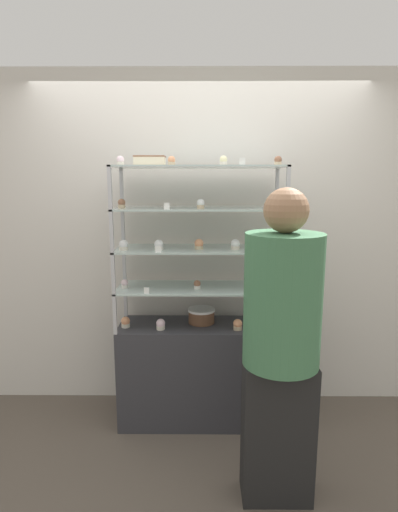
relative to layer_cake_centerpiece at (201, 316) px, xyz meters
name	(u,v)px	position (x,y,z in m)	size (l,w,h in m)	color
ground_plane	(199,418)	(-0.02, -0.04, -0.80)	(20.00, 20.00, 0.00)	brown
back_wall	(199,243)	(-0.02, 0.31, 0.50)	(8.00, 0.05, 2.60)	silver
display_base	(199,372)	(-0.02, -0.04, -0.43)	(1.16, 0.41, 0.75)	#333338
display_riser_lower	(199,290)	(-0.02, -0.04, 0.21)	(1.16, 0.41, 0.28)	#B7B7BC
display_riser_middle	(199,251)	(-0.02, -0.04, 0.49)	(1.16, 0.41, 0.28)	#B7B7BC
display_riser_upper	(199,211)	(-0.02, -0.04, 0.77)	(1.16, 0.41, 0.28)	#B7B7BC
display_riser_top	(199,169)	(-0.02, -0.04, 1.06)	(1.16, 0.41, 0.28)	#B7B7BC
layer_cake_centerpiece	(201,316)	(0.00, 0.00, 0.00)	(0.20, 0.20, 0.11)	brown
sheet_cake_frosted	(150,161)	(-0.36, -0.01, 1.11)	(0.21, 0.13, 0.07)	beige
cupcake_0	(126,322)	(-0.54, -0.10, -0.02)	(0.06, 0.06, 0.08)	beige
cupcake_1	(161,324)	(-0.29, -0.14, -0.02)	(0.06, 0.06, 0.08)	beige
cupcake_2	(238,325)	(0.25, -0.14, -0.02)	(0.06, 0.06, 0.08)	#CCB28C
cupcake_3	(271,323)	(0.49, -0.11, -0.02)	(0.06, 0.06, 0.08)	beige
price_tag_0	(257,331)	(0.38, -0.23, -0.03)	(0.04, 0.00, 0.04)	white
cupcake_4	(125,284)	(-0.54, -0.07, 0.26)	(0.05, 0.05, 0.06)	white
cupcake_5	(197,285)	(-0.03, -0.10, 0.26)	(0.05, 0.05, 0.06)	white
cupcake_6	(274,286)	(0.50, -0.12, 0.26)	(0.05, 0.05, 0.06)	beige
price_tag_1	(147,291)	(-0.37, -0.23, 0.25)	(0.04, 0.00, 0.04)	white
cupcake_7	(124,245)	(-0.53, -0.13, 0.54)	(0.06, 0.06, 0.07)	beige
cupcake_8	(159,245)	(-0.29, -0.13, 0.54)	(0.06, 0.06, 0.07)	white
cupcake_9	(199,244)	(-0.02, -0.08, 0.54)	(0.06, 0.06, 0.07)	#CCB28C
cupcake_10	(235,245)	(0.23, -0.09, 0.54)	(0.06, 0.06, 0.07)	beige
cupcake_11	(273,244)	(0.49, -0.09, 0.54)	(0.06, 0.06, 0.07)	#CCB28C
price_tag_2	(158,249)	(-0.28, -0.23, 0.53)	(0.04, 0.00, 0.04)	white
cupcake_12	(122,204)	(-0.54, -0.08, 0.82)	(0.05, 0.05, 0.06)	#CCB28C
cupcake_13	(201,204)	(-0.01, -0.12, 0.82)	(0.05, 0.05, 0.06)	#CCB28C
cupcake_14	(279,204)	(0.52, -0.11, 0.82)	(0.05, 0.05, 0.06)	#CCB28C
price_tag_3	(167,206)	(-0.23, -0.23, 0.82)	(0.04, 0.00, 0.04)	white
cupcake_15	(120,161)	(-0.54, -0.11, 1.11)	(0.05, 0.05, 0.06)	beige
cupcake_16	(172,161)	(-0.20, -0.10, 1.11)	(0.05, 0.05, 0.06)	#CCB28C
cupcake_17	(223,161)	(0.14, -0.13, 1.11)	(0.05, 0.05, 0.06)	beige
cupcake_18	(278,161)	(0.51, -0.09, 1.11)	(0.05, 0.05, 0.06)	#CCB28C
price_tag_4	(242,161)	(0.26, -0.23, 1.10)	(0.04, 0.00, 0.04)	white
customer_figure	(281,342)	(0.42, -0.80, 0.13)	(0.41, 0.41, 1.75)	black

